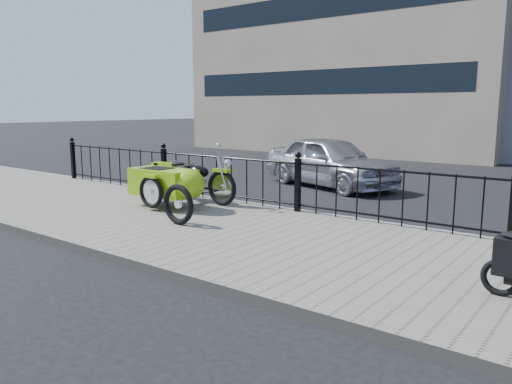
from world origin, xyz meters
The scene contains 8 objects.
ground centered at (0.00, 0.00, 0.00)m, with size 120.00×120.00×0.00m, color black.
sidewalk centered at (0.00, -0.50, 0.06)m, with size 30.00×3.80×0.12m, color slate.
curb centered at (0.00, 1.44, 0.06)m, with size 30.00×0.10×0.12m, color gray.
iron_fence centered at (0.00, 1.30, 0.59)m, with size 14.11×0.11×1.08m.
building_tan centered at (-6.00, 15.99, 6.00)m, with size 14.00×8.01×12.00m.
motorcycle_sidecar centered at (-2.06, 0.26, 0.59)m, with size 2.28×1.48×0.98m.
spare_tire centered at (-0.95, -0.73, 0.45)m, with size 0.66×0.66×0.09m, color black.
sedan_car centered at (-1.31, 4.83, 0.64)m, with size 1.51×3.75×1.28m, color #BABCC2.
Camera 1 is at (4.75, -6.17, 1.97)m, focal length 35.00 mm.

